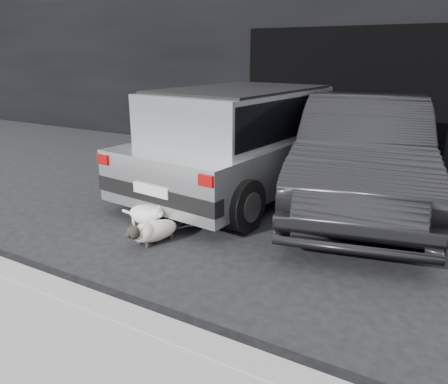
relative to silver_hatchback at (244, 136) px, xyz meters
The scene contains 8 objects.
ground 1.49m from the silver_hatchback, 105.87° to the right, with size 80.00×80.00×0.00m, color black.
building_facade 5.15m from the silver_hatchback, 82.12° to the left, with size 34.00×4.00×5.00m, color black.
garage_opening 2.94m from the silver_hatchback, 76.68° to the left, with size 4.00×0.10×2.60m, color black.
curb 3.91m from the silver_hatchback, 79.90° to the right, with size 18.00×0.25×0.12m, color gray.
silver_hatchback is the anchor object (origin of this frame).
second_car 1.79m from the silver_hatchback, ahead, with size 1.63×4.66×1.54m, color black.
cat_siamese 2.49m from the silver_hatchback, 88.87° to the right, with size 0.43×0.86×0.30m.
cat_white 2.21m from the silver_hatchback, 97.60° to the right, with size 0.77×0.38×0.36m.
Camera 1 is at (3.45, -4.83, 2.10)m, focal length 35.00 mm.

